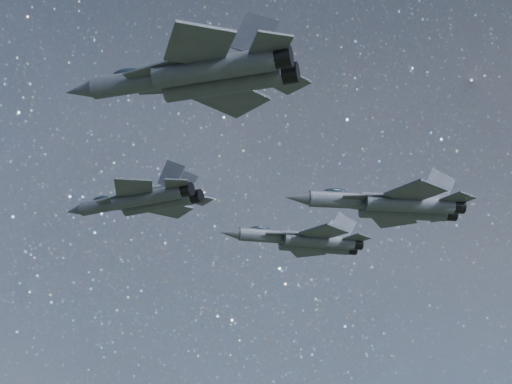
# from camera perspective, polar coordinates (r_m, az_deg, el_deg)

# --- Properties ---
(jet_lead) EXTENTS (18.50, 12.40, 4.68)m
(jet_lead) POSITION_cam_1_polar(r_m,az_deg,el_deg) (81.26, -9.07, -0.63)
(jet_lead) COLOR #333740
(jet_left) EXTENTS (19.52, 13.06, 4.94)m
(jet_left) POSITION_cam_1_polar(r_m,az_deg,el_deg) (93.26, 3.96, -3.89)
(jet_left) COLOR #333740
(jet_right) EXTENTS (18.34, 12.70, 4.61)m
(jet_right) POSITION_cam_1_polar(r_m,az_deg,el_deg) (50.80, -4.54, 9.30)
(jet_right) COLOR #333740
(jet_slot) EXTENTS (20.09, 13.72, 5.04)m
(jet_slot) POSITION_cam_1_polar(r_m,az_deg,el_deg) (77.59, 10.81, -0.98)
(jet_slot) COLOR #333740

